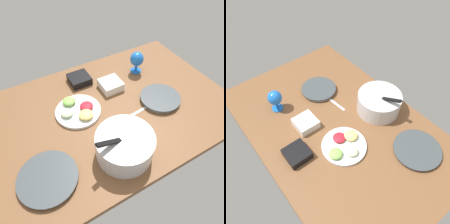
# 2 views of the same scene
# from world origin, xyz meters

# --- Properties ---
(ground_plane) EXTENTS (1.60, 1.04, 0.04)m
(ground_plane) POSITION_xyz_m (0.00, 0.00, -0.02)
(ground_plane) COLOR brown
(dinner_plate_left) EXTENTS (0.26, 0.26, 0.03)m
(dinner_plate_left) POSITION_xyz_m (-0.35, 0.10, 0.02)
(dinner_plate_left) COLOR silver
(dinner_plate_left) RESTS_ON ground_plane
(dinner_plate_right) EXTENTS (0.29, 0.29, 0.02)m
(dinner_plate_right) POSITION_xyz_m (0.46, 0.26, 0.01)
(dinner_plate_right) COLOR silver
(dinner_plate_right) RESTS_ON ground_plane
(mixing_bowl) EXTENTS (0.31, 0.30, 0.21)m
(mixing_bowl) POSITION_xyz_m (0.07, 0.31, 0.07)
(mixing_bowl) COLOR silver
(mixing_bowl) RESTS_ON ground_plane
(fruit_platter) EXTENTS (0.28, 0.28, 0.05)m
(fruit_platter) POSITION_xyz_m (0.16, -0.07, 0.02)
(fruit_platter) COLOR silver
(fruit_platter) RESTS_ON ground_plane
(hurricane_glass_blue) EXTENTS (0.10, 0.10, 0.16)m
(hurricane_glass_blue) POSITION_xyz_m (-0.38, -0.24, 0.10)
(hurricane_glass_blue) COLOR blue
(hurricane_glass_blue) RESTS_ON ground_plane
(square_bowl_white) EXTENTS (0.14, 0.14, 0.06)m
(square_bowl_white) POSITION_xyz_m (-0.13, -0.17, 0.03)
(square_bowl_white) COLOR white
(square_bowl_white) RESTS_ON ground_plane
(square_bowl_black) EXTENTS (0.14, 0.14, 0.05)m
(square_bowl_black) POSITION_xyz_m (0.03, -0.34, 0.03)
(square_bowl_black) COLOR black
(square_bowl_black) RESTS_ON ground_plane
(fork_by_left_plate) EXTENTS (0.18, 0.04, 0.01)m
(fork_by_left_plate) POSITION_xyz_m (-0.16, 0.11, 0.00)
(fork_by_left_plate) COLOR silver
(fork_by_left_plate) RESTS_ON ground_plane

